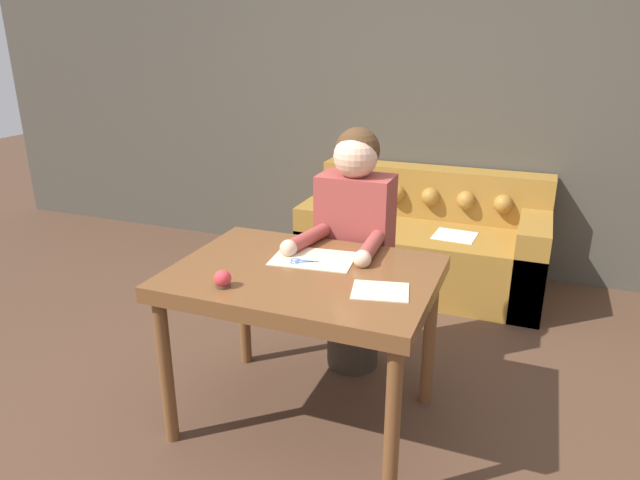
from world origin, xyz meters
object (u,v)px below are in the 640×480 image
object	(u,v)px
couch	(424,244)
pin_cushion	(223,279)
person	(354,251)
dining_table	(304,288)
scissors	(308,262)

from	to	relation	value
couch	pin_cushion	size ratio (longest dim) A/B	23.19
pin_cushion	couch	bearing A→B (deg)	78.31
person	couch	bearing A→B (deg)	83.87
dining_table	person	distance (m)	0.54
person	scissors	xyz separation A→B (m)	(-0.07, -0.45, 0.10)
dining_table	couch	distance (m)	1.82
couch	pin_cushion	world-z (taller)	pin_cushion
dining_table	person	bearing A→B (deg)	84.04
couch	pin_cushion	xyz separation A→B (m)	(-0.42, -2.04, 0.50)
scissors	pin_cushion	distance (m)	0.43
person	pin_cushion	bearing A→B (deg)	-109.68
dining_table	person	size ratio (longest dim) A/B	0.86
person	scissors	world-z (taller)	person
dining_table	person	xyz separation A→B (m)	(0.06, 0.54, -0.01)
scissors	pin_cushion	xyz separation A→B (m)	(-0.22, -0.36, 0.03)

